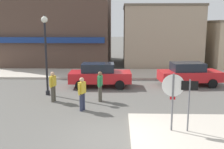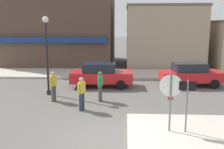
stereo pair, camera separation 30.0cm
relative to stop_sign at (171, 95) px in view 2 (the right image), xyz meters
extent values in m
plane|color=#5B5954|center=(-2.05, -0.53, -1.52)|extent=(160.00, 160.00, 0.00)
cube|color=beige|center=(1.65, -0.57, -1.44)|extent=(6.40, 4.80, 0.15)
cube|color=beige|center=(-2.05, 11.76, -1.44)|extent=(80.00, 4.00, 0.15)
cylinder|color=slate|center=(0.00, -0.01, -0.37)|extent=(0.07, 0.07, 2.30)
cylinder|color=red|center=(0.00, 0.01, 0.35)|extent=(0.76, 0.05, 0.76)
cylinder|color=white|center=(0.00, 0.00, 0.35)|extent=(0.82, 0.05, 0.82)
cube|color=red|center=(0.00, 0.01, -0.13)|extent=(0.20, 0.02, 0.11)
cylinder|color=slate|center=(0.58, -0.06, -0.47)|extent=(0.06, 0.06, 2.10)
cube|color=black|center=(0.58, -0.05, 0.36)|extent=(0.60, 0.04, 0.34)
cube|color=white|center=(0.58, -0.05, 0.36)|extent=(0.54, 0.04, 0.29)
cube|color=black|center=(0.58, -0.04, 0.36)|extent=(0.34, 0.02, 0.08)
cylinder|color=black|center=(-6.12, 5.38, 0.58)|extent=(0.12, 0.12, 4.20)
cylinder|color=black|center=(-6.12, 5.38, -1.40)|extent=(0.24, 0.24, 0.24)
sphere|color=white|center=(-6.12, 5.38, 2.79)|extent=(0.36, 0.36, 0.36)
cone|color=black|center=(-6.12, 5.38, 2.94)|extent=(0.32, 0.32, 0.18)
cube|color=red|center=(-3.21, 7.52, -0.85)|extent=(4.07, 1.87, 0.66)
cube|color=#1E232D|center=(-3.36, 7.52, -0.24)|extent=(2.14, 1.48, 0.56)
cylinder|color=black|center=(-2.01, 8.42, -1.22)|extent=(0.61, 0.20, 0.60)
cylinder|color=black|center=(-1.94, 6.73, -1.22)|extent=(0.61, 0.20, 0.60)
cylinder|color=black|center=(-4.49, 8.32, -1.22)|extent=(0.61, 0.20, 0.60)
cylinder|color=black|center=(-4.42, 6.62, -1.22)|extent=(0.61, 0.20, 0.60)
cube|color=red|center=(2.72, 8.02, -0.85)|extent=(4.17, 2.14, 0.66)
cube|color=#1E232D|center=(2.57, 8.01, -0.24)|extent=(2.22, 1.62, 0.56)
cylinder|color=black|center=(3.85, 9.01, -1.22)|extent=(0.62, 0.25, 0.60)
cylinder|color=black|center=(4.04, 7.32, -1.22)|extent=(0.62, 0.25, 0.60)
cylinder|color=black|center=(1.39, 8.73, -1.22)|extent=(0.62, 0.25, 0.60)
cylinder|color=black|center=(1.58, 7.04, -1.22)|extent=(0.62, 0.25, 0.60)
cylinder|color=#4C473D|center=(-2.99, 4.10, -1.09)|extent=(0.16, 0.16, 0.85)
cylinder|color=#4C473D|center=(-2.96, 4.28, -1.09)|extent=(0.16, 0.16, 0.85)
cube|color=#338C51|center=(-2.97, 4.19, -0.40)|extent=(0.27, 0.39, 0.54)
sphere|color=brown|center=(-2.97, 4.19, -0.02)|extent=(0.22, 0.22, 0.22)
cylinder|color=#338C51|center=(-3.01, 3.96, -0.45)|extent=(0.10, 0.10, 0.52)
cylinder|color=#338C51|center=(-2.94, 4.42, -0.45)|extent=(0.10, 0.10, 0.52)
cylinder|color=#2D334C|center=(-3.75, 2.54, -1.09)|extent=(0.16, 0.16, 0.85)
cylinder|color=#2D334C|center=(-3.67, 2.70, -1.09)|extent=(0.16, 0.16, 0.85)
cube|color=gold|center=(-3.71, 2.62, -0.40)|extent=(0.36, 0.42, 0.54)
sphere|color=tan|center=(-3.71, 2.62, -0.02)|extent=(0.22, 0.22, 0.22)
cylinder|color=gold|center=(-3.81, 2.41, -0.45)|extent=(0.12, 0.12, 0.52)
cylinder|color=gold|center=(-3.61, 2.82, -0.45)|extent=(0.12, 0.12, 0.52)
cylinder|color=#4C473D|center=(-5.43, 4.14, -1.09)|extent=(0.16, 0.16, 0.85)
cylinder|color=#4C473D|center=(-5.48, 3.96, -1.09)|extent=(0.16, 0.16, 0.85)
cube|color=gold|center=(-5.45, 4.05, -0.40)|extent=(0.31, 0.41, 0.54)
sphere|color=tan|center=(-5.45, 4.05, -0.02)|extent=(0.22, 0.22, 0.22)
cylinder|color=gold|center=(-5.39, 4.27, -0.45)|extent=(0.11, 0.11, 0.52)
cylinder|color=gold|center=(-5.51, 3.83, -0.45)|extent=(0.11, 0.11, 0.52)
cube|color=brown|center=(-8.21, 18.32, 2.41)|extent=(10.41, 9.13, 7.86)
cube|color=navy|center=(-8.21, 13.61, 1.18)|extent=(9.89, 0.40, 0.50)
cube|color=tan|center=(2.06, 17.30, 1.30)|extent=(7.15, 6.37, 5.64)
cube|color=#685B4C|center=(2.06, 17.30, 4.22)|extent=(7.30, 6.49, 0.20)
camera|label=1|loc=(-1.94, -9.28, 2.51)|focal=42.00mm
camera|label=2|loc=(-1.64, -9.27, 2.51)|focal=42.00mm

